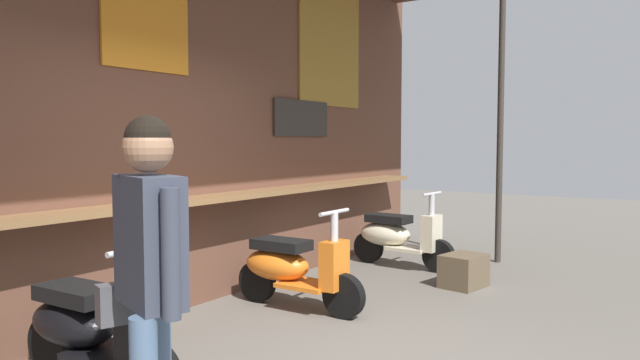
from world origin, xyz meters
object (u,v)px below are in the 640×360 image
object	(u,v)px
scooter_cream	(397,236)
scooter_black	(90,328)
scooter_orange	(291,268)
merchandise_crate	(464,271)
shopper_with_handbag	(149,261)

from	to	relation	value
scooter_cream	scooter_black	bearing A→B (deg)	-86.43
scooter_orange	scooter_black	bearing A→B (deg)	-90.04
scooter_black	merchandise_crate	distance (m)	4.02
scooter_orange	merchandise_crate	xyz separation A→B (m)	(1.69, -1.08, -0.21)
shopper_with_handbag	scooter_orange	bearing A→B (deg)	-136.10
scooter_cream	scooter_orange	bearing A→B (deg)	-86.43
scooter_cream	shopper_with_handbag	xyz separation A→B (m)	(-4.91, -1.16, 0.65)
scooter_black	scooter_orange	xyz separation A→B (m)	(2.18, 0.00, 0.00)
scooter_black	merchandise_crate	world-z (taller)	scooter_black
scooter_orange	shopper_with_handbag	size ratio (longest dim) A/B	0.82
shopper_with_handbag	merchandise_crate	world-z (taller)	shopper_with_handbag
scooter_black	scooter_cream	size ratio (longest dim) A/B	1.00
shopper_with_handbag	merchandise_crate	bearing A→B (deg)	-158.58
scooter_black	scooter_cream	bearing A→B (deg)	88.65
scooter_black	scooter_cream	xyz separation A→B (m)	(4.42, -0.00, 0.00)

